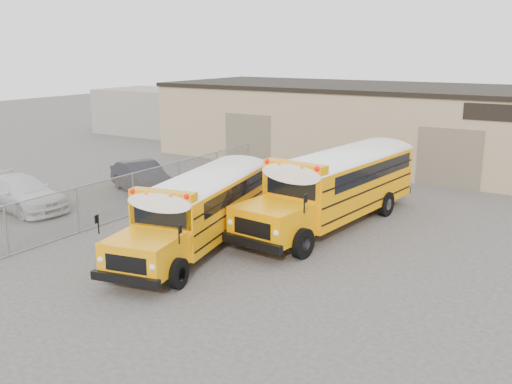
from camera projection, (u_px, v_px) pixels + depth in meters
The scene contains 9 objects.
ground at pixel (205, 264), 18.61m from camera, with size 120.00×120.00×0.00m, color #423F3D.
warehouse at pixel (403, 125), 34.48m from camera, with size 30.20×10.20×4.67m.
chainlink_fence at pixel (133, 194), 23.94m from camera, with size 0.07×18.07×1.81m.
distant_building_left at pixel (152, 111), 47.57m from camera, with size 8.00×6.00×3.60m, color gray.
school_bus_left at pixel (255, 173), 25.06m from camera, with size 3.92×9.27×2.64m.
school_bus_right at pixel (401, 158), 27.35m from camera, with size 3.66×10.38×2.98m.
tarp_bundle at pixel (165, 242), 18.36m from camera, with size 1.25×1.18×1.54m.
car_white at pixel (21, 193), 24.75m from camera, with size 2.04×5.02×1.46m, color silver.
car_dark at pixel (142, 178), 27.62m from camera, with size 1.60×4.58×1.51m, color black.
Camera 1 is at (10.66, -13.95, 6.81)m, focal length 40.00 mm.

